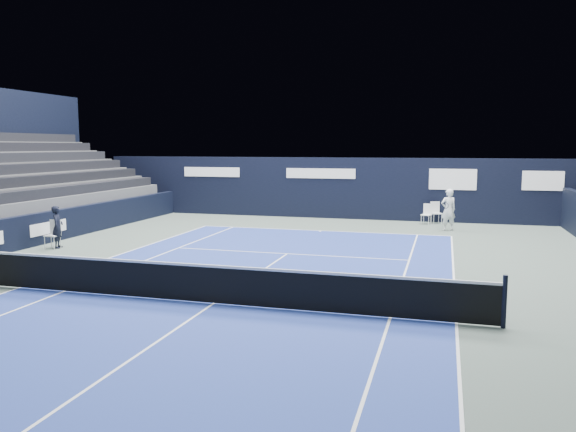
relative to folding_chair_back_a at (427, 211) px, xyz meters
name	(u,v)px	position (x,y,z in m)	size (l,w,h in m)	color
ground	(243,284)	(-4.39, -13.43, -0.64)	(48.00, 48.00, 0.00)	#4B5951
court_surface	(213,304)	(-4.39, -15.43, -0.64)	(10.97, 23.77, 0.01)	navy
folding_chair_back_a	(427,211)	(0.00, 0.00, 0.00)	(0.53, 0.55, 0.96)	white
folding_chair_back_b	(436,211)	(0.38, 0.43, -0.05)	(0.59, 0.58, 1.03)	white
line_judge_chair	(54,232)	(-12.87, -10.21, -0.06)	(0.47, 0.45, 1.02)	silver
line_judge	(58,227)	(-12.75, -10.15, 0.13)	(0.56, 0.37, 1.54)	black
court_markings	(213,304)	(-4.39, -15.43, -0.63)	(11.03, 23.83, 0.00)	white
tennis_net	(213,283)	(-4.39, -15.43, -0.13)	(12.90, 0.10, 1.10)	black
back_sponsor_wall	(341,188)	(-4.38, 1.07, 0.91)	(26.00, 0.63, 3.10)	black
side_barrier_left	(45,228)	(-13.89, -9.46, -0.04)	(0.33, 22.00, 1.20)	black
tennis_player	(448,210)	(0.94, -1.92, 0.28)	(0.80, 0.95, 1.84)	white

